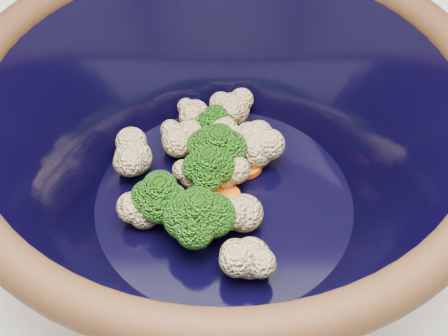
# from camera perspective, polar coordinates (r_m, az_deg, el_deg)

# --- Properties ---
(mixing_bowl) EXTENTS (0.41, 0.41, 0.16)m
(mixing_bowl) POSITION_cam_1_polar(r_m,az_deg,el_deg) (0.46, -0.00, 1.30)
(mixing_bowl) COLOR black
(mixing_bowl) RESTS_ON counter
(vegetable_pile) EXTENTS (0.13, 0.18, 0.05)m
(vegetable_pile) POSITION_cam_1_polar(r_m,az_deg,el_deg) (0.49, -1.67, 0.01)
(vegetable_pile) COLOR #608442
(vegetable_pile) RESTS_ON mixing_bowl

